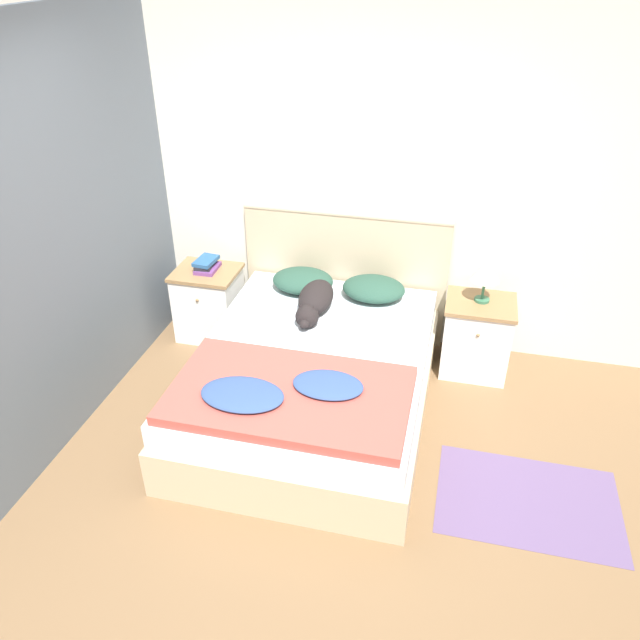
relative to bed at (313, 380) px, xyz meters
name	(u,v)px	position (x,y,z in m)	size (l,w,h in m)	color
ground_plane	(274,522)	(0.03, -1.02, -0.25)	(16.00, 16.00, 0.00)	brown
wall_back	(352,184)	(0.03, 1.11, 1.02)	(9.00, 0.06, 2.55)	silver
wall_side_left	(88,219)	(-1.52, 0.03, 1.02)	(0.06, 3.10, 2.55)	slate
bed	(313,380)	(0.00, 0.00, 0.00)	(1.54, 2.03, 0.52)	#C6B28E
headboard	(345,273)	(0.00, 1.04, 0.31)	(1.62, 0.06, 1.09)	#C6B28E
nightstand_left	(209,303)	(-1.07, 0.76, 0.04)	(0.50, 0.44, 0.59)	white
nightstand_right	(476,336)	(1.07, 0.76, 0.04)	(0.50, 0.44, 0.59)	white
pillow_left	(303,281)	(-0.28, 0.78, 0.34)	(0.47, 0.38, 0.15)	#284C3D
pillow_right	(374,289)	(0.28, 0.78, 0.34)	(0.47, 0.38, 0.15)	#284C3D
quilt	(288,394)	(-0.01, -0.56, 0.30)	(1.41, 0.83, 0.11)	#BC4C42
dog	(315,301)	(-0.11, 0.47, 0.35)	(0.24, 0.66, 0.19)	black
book_stack	(206,265)	(-1.07, 0.79, 0.38)	(0.17, 0.24, 0.09)	#703D7F
table_lamp	(486,272)	(1.07, 0.78, 0.57)	(0.20, 0.20, 0.32)	#336B4C
rug	(528,501)	(1.44, -0.52, -0.25)	(1.05, 0.72, 0.00)	#604C75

